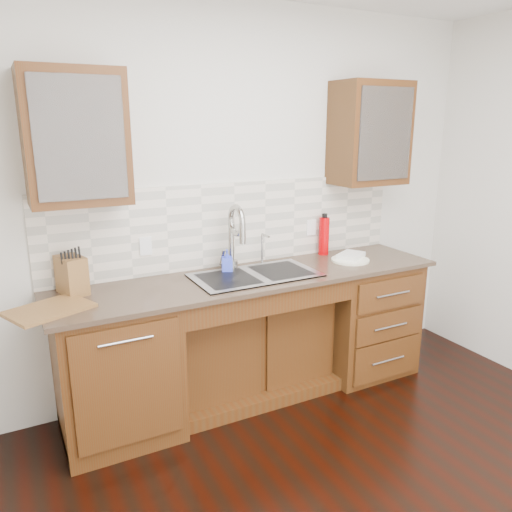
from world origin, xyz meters
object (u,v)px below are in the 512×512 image
plate (350,260)px  soap_bottle (227,261)px  cutting_board (49,309)px  water_bottle (324,236)px  knife_block (72,275)px

plate → soap_bottle: bearing=170.1°
plate → cutting_board: 2.10m
water_bottle → cutting_board: water_bottle is taller
plate → cutting_board: size_ratio=0.67×
water_bottle → knife_block: water_bottle is taller
water_bottle → cutting_board: size_ratio=0.69×
cutting_board → water_bottle: bearing=8.6°
water_bottle → soap_bottle: bearing=-174.0°
plate → knife_block: size_ratio=1.22×
soap_bottle → water_bottle: 0.87m
soap_bottle → plate: bearing=10.6°
soap_bottle → knife_block: size_ratio=0.69×
plate → knife_block: (-1.93, 0.19, 0.11)m
water_bottle → plate: size_ratio=1.04×
soap_bottle → plate: 0.95m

